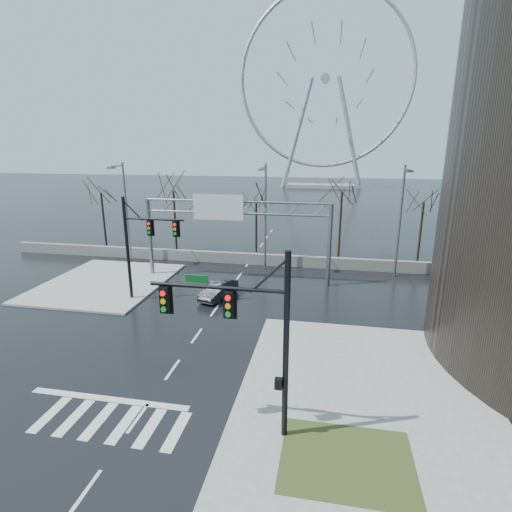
% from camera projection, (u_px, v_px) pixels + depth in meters
% --- Properties ---
extents(ground, '(260.00, 260.00, 0.00)m').
position_uv_depth(ground, '(173.00, 370.00, 21.45)').
color(ground, black).
rests_on(ground, ground).
extents(sidewalk_right_ext, '(12.00, 10.00, 0.15)m').
position_uv_depth(sidewalk_right_ext, '(361.00, 367.00, 21.55)').
color(sidewalk_right_ext, gray).
rests_on(sidewalk_right_ext, ground).
extents(sidewalk_far, '(10.00, 12.00, 0.15)m').
position_uv_depth(sidewalk_far, '(106.00, 282.00, 34.73)').
color(sidewalk_far, gray).
rests_on(sidewalk_far, ground).
extents(grass_strip, '(5.00, 4.00, 0.02)m').
position_uv_depth(grass_strip, '(347.00, 461.00, 15.08)').
color(grass_strip, '#35401A').
rests_on(grass_strip, sidewalk_near).
extents(barrier_wall, '(52.00, 0.50, 1.10)m').
position_uv_depth(barrier_wall, '(248.00, 259.00, 40.22)').
color(barrier_wall, slate).
rests_on(barrier_wall, ground).
extents(signal_mast_near, '(5.52, 0.41, 8.00)m').
position_uv_depth(signal_mast_near, '(251.00, 327.00, 15.40)').
color(signal_mast_near, black).
rests_on(signal_mast_near, ground).
extents(signal_mast_far, '(4.72, 0.41, 8.00)m').
position_uv_depth(signal_mast_far, '(140.00, 240.00, 29.66)').
color(signal_mast_far, black).
rests_on(signal_mast_far, ground).
extents(sign_gantry, '(16.36, 0.40, 7.60)m').
position_uv_depth(sign_gantry, '(232.00, 223.00, 34.27)').
color(sign_gantry, slate).
rests_on(sign_gantry, ground).
extents(streetlight_left, '(0.50, 2.55, 10.00)m').
position_uv_depth(streetlight_left, '(124.00, 205.00, 39.16)').
color(streetlight_left, slate).
rests_on(streetlight_left, ground).
extents(streetlight_mid, '(0.50, 2.55, 10.00)m').
position_uv_depth(streetlight_mid, '(265.00, 209.00, 36.68)').
color(streetlight_mid, slate).
rests_on(streetlight_mid, ground).
extents(streetlight_right, '(0.50, 2.55, 10.00)m').
position_uv_depth(streetlight_right, '(401.00, 213.00, 34.56)').
color(streetlight_right, slate).
rests_on(streetlight_right, ground).
extents(tree_far_left, '(3.50, 3.50, 7.00)m').
position_uv_depth(tree_far_left, '(102.00, 199.00, 45.84)').
color(tree_far_left, black).
rests_on(tree_far_left, ground).
extents(tree_left, '(3.75, 3.75, 7.50)m').
position_uv_depth(tree_left, '(174.00, 198.00, 43.66)').
color(tree_left, black).
rests_on(tree_left, ground).
extents(tree_center, '(3.25, 3.25, 6.50)m').
position_uv_depth(tree_center, '(256.00, 206.00, 43.23)').
color(tree_center, black).
rests_on(tree_center, ground).
extents(tree_right, '(3.90, 3.90, 7.80)m').
position_uv_depth(tree_right, '(342.00, 200.00, 40.41)').
color(tree_right, black).
rests_on(tree_right, ground).
extents(tree_far_right, '(3.40, 3.40, 6.80)m').
position_uv_depth(tree_far_right, '(423.00, 209.00, 39.68)').
color(tree_far_right, black).
rests_on(tree_far_right, ground).
extents(ferris_wheel, '(45.00, 6.00, 50.91)m').
position_uv_depth(ferris_wheel, '(325.00, 86.00, 103.36)').
color(ferris_wheel, gray).
rests_on(ferris_wheel, ground).
extents(car, '(2.43, 4.28, 1.33)m').
position_uv_depth(car, '(219.00, 290.00, 31.33)').
color(car, black).
rests_on(car, ground).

